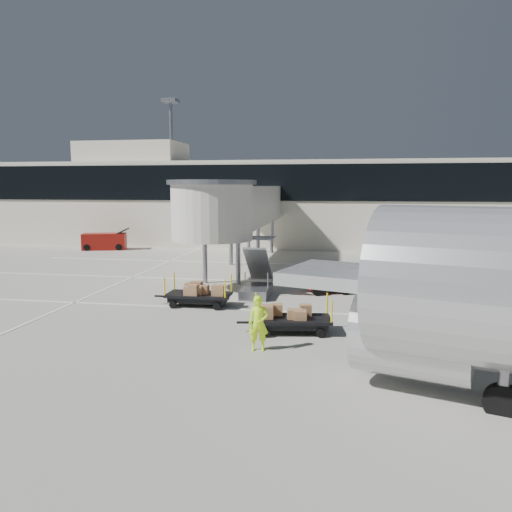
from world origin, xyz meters
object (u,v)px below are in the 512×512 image
object	(u,v)px
baggage_tug	(329,283)
ground_worker	(259,323)
box_cart_near	(294,319)
box_cart_far	(196,294)
minivan	(490,260)
belt_loader	(105,241)
suitcase_cart	(424,290)

from	to	relation	value
baggage_tug	ground_worker	size ratio (longest dim) A/B	1.29
baggage_tug	box_cart_near	xyz separation A→B (m)	(-1.17, -7.72, -0.00)
box_cart_far	minivan	xyz separation A→B (m)	(15.89, 9.94, 0.59)
ground_worker	minivan	distance (m)	19.79
minivan	belt_loader	xyz separation A→B (m)	(-30.16, 9.28, -0.42)
belt_loader	suitcase_cart	bearing A→B (deg)	-48.28
baggage_tug	belt_loader	world-z (taller)	belt_loader
box_cart_near	box_cart_far	world-z (taller)	box_cart_far
baggage_tug	box_cart_near	world-z (taller)	baggage_tug
ground_worker	belt_loader	distance (m)	31.10
minivan	belt_loader	bearing A→B (deg)	158.14
ground_worker	baggage_tug	bearing A→B (deg)	68.06
box_cart_near	minivan	world-z (taller)	minivan
suitcase_cart	ground_worker	bearing A→B (deg)	-121.10
baggage_tug	ground_worker	world-z (taller)	ground_worker
baggage_tug	ground_worker	bearing A→B (deg)	-120.77
box_cart_far	minivan	size ratio (longest dim) A/B	0.71
ground_worker	minivan	size ratio (longest dim) A/B	0.37
box_cart_near	minivan	distance (m)	17.38
box_cart_near	suitcase_cart	bearing A→B (deg)	40.88
suitcase_cart	belt_loader	xyz separation A→B (m)	(-25.26, 15.83, 0.26)
suitcase_cart	ground_worker	world-z (taller)	ground_worker
minivan	ground_worker	bearing A→B (deg)	-131.51
box_cart_far	minivan	bearing A→B (deg)	31.88
suitcase_cart	ground_worker	distance (m)	11.62
suitcase_cart	minivan	size ratio (longest dim) A/B	0.68
box_cart_far	ground_worker	distance (m)	7.18
baggage_tug	minivan	size ratio (longest dim) A/B	0.48
baggage_tug	belt_loader	size ratio (longest dim) A/B	0.59
baggage_tug	ground_worker	distance (m)	10.24
ground_worker	minivan	world-z (taller)	ground_worker
suitcase_cart	belt_loader	bearing A→B (deg)	153.56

